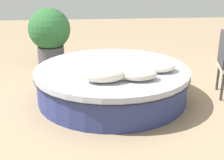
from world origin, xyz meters
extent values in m
plane|color=#9E8466|center=(0.00, 0.00, 0.00)|extent=(16.00, 16.00, 0.00)
cylinder|color=navy|center=(0.00, 0.00, 0.20)|extent=(2.20, 2.20, 0.40)
cylinder|color=black|center=(0.00, 0.00, 0.40)|extent=(2.28, 2.28, 0.02)
cylinder|color=#B2B7C6|center=(0.00, 0.00, 0.44)|extent=(2.27, 2.27, 0.09)
ellipsoid|color=beige|center=(-0.15, -0.58, 0.58)|extent=(0.54, 0.33, 0.19)
ellipsoid|color=beige|center=(0.30, -0.55, 0.56)|extent=(0.49, 0.31, 0.15)
ellipsoid|color=silver|center=(0.64, -0.22, 0.55)|extent=(0.48, 0.38, 0.15)
cylinder|color=#333338|center=(1.73, 0.18, 0.21)|extent=(0.04, 0.04, 0.42)
cylinder|color=#333338|center=(1.61, -0.24, 0.21)|extent=(0.04, 0.04, 0.42)
cube|color=#333338|center=(1.66, -0.03, 0.73)|extent=(0.20, 0.52, 0.50)
cylinder|color=#4C4C51|center=(-1.07, 1.80, 0.20)|extent=(0.53, 0.53, 0.39)
sphere|color=#2D6633|center=(-1.07, 1.80, 0.75)|extent=(0.83, 0.83, 0.83)
camera|label=1|loc=(-0.40, -4.18, 1.82)|focal=47.93mm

